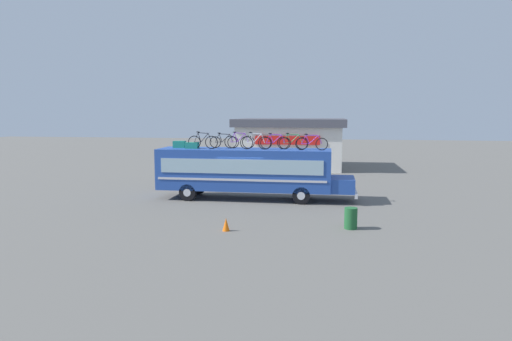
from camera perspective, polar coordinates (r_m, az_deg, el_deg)
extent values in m
plane|color=#605E59|center=(26.27, -1.47, -3.52)|extent=(120.00, 120.00, 0.00)
cube|color=#23479E|center=(26.00, -1.48, 0.19)|extent=(9.69, 2.35, 2.28)
cube|color=#23479E|center=(25.69, 10.64, -1.71)|extent=(1.27, 2.16, 0.78)
cube|color=#99B7C6|center=(24.81, -1.98, 0.48)|extent=(8.91, 0.04, 0.79)
cube|color=#99B7C6|center=(27.13, -1.03, 1.06)|extent=(8.91, 0.04, 0.79)
cube|color=silver|center=(24.90, -1.97, -1.18)|extent=(9.30, 0.03, 0.12)
cube|color=silver|center=(27.22, -1.02, -0.46)|extent=(9.30, 0.03, 0.12)
cube|color=silver|center=(25.80, 12.16, -2.77)|extent=(0.16, 2.23, 0.24)
cylinder|color=black|center=(24.78, 5.61, -3.10)|extent=(0.94, 0.28, 0.94)
cylinder|color=silver|center=(24.78, 5.61, -3.10)|extent=(0.42, 0.30, 0.42)
cylinder|color=black|center=(26.82, 5.88, -2.32)|extent=(0.94, 0.28, 0.94)
cylinder|color=silver|center=(26.82, 5.88, -2.32)|extent=(0.42, 0.30, 0.42)
cylinder|color=black|center=(25.91, -8.44, -2.69)|extent=(0.94, 0.28, 0.94)
cylinder|color=silver|center=(25.91, -8.44, -2.69)|extent=(0.42, 0.30, 0.42)
cylinder|color=black|center=(27.86, -7.17, -1.98)|extent=(0.94, 0.28, 0.94)
cylinder|color=silver|center=(27.86, -7.17, -1.98)|extent=(0.42, 0.30, 0.42)
cube|color=#1E7F66|center=(27.09, -9.45, 3.21)|extent=(0.69, 0.40, 0.39)
cube|color=#1E7F66|center=(26.45, -7.90, 3.09)|extent=(0.73, 0.44, 0.34)
torus|color=black|center=(26.22, -7.63, 3.49)|extent=(0.73, 0.04, 0.73)
torus|color=black|center=(25.96, -5.53, 3.49)|extent=(0.73, 0.04, 0.73)
cylinder|color=black|center=(26.12, -7.01, 4.10)|extent=(0.19, 0.04, 0.53)
cylinder|color=black|center=(26.04, -6.38, 4.06)|extent=(0.46, 0.04, 0.51)
cylinder|color=black|center=(26.05, -6.56, 4.63)|extent=(0.60, 0.04, 0.07)
cylinder|color=black|center=(26.17, -7.23, 3.51)|extent=(0.38, 0.03, 0.05)
cylinder|color=black|center=(26.17, -7.41, 4.08)|extent=(0.24, 0.03, 0.55)
cylinder|color=black|center=(25.96, -5.73, 4.04)|extent=(0.21, 0.03, 0.51)
cylinder|color=silver|center=(25.97, -5.93, 4.70)|extent=(0.03, 0.44, 0.03)
ellipsoid|color=black|center=(26.13, -7.19, 4.75)|extent=(0.20, 0.08, 0.06)
torus|color=black|center=(26.62, -5.06, 3.51)|extent=(0.67, 0.04, 0.67)
torus|color=black|center=(26.39, -2.85, 3.50)|extent=(0.67, 0.04, 0.67)
cylinder|color=black|center=(26.53, -4.40, 4.05)|extent=(0.20, 0.04, 0.47)
cylinder|color=black|center=(26.46, -3.74, 4.01)|extent=(0.48, 0.04, 0.46)
cylinder|color=black|center=(26.47, -3.92, 4.51)|extent=(0.63, 0.04, 0.07)
cylinder|color=black|center=(26.57, -4.64, 3.53)|extent=(0.40, 0.03, 0.05)
cylinder|color=black|center=(26.58, -4.82, 4.03)|extent=(0.26, 0.03, 0.50)
cylinder|color=black|center=(26.40, -3.05, 3.99)|extent=(0.22, 0.03, 0.46)
cylinder|color=silver|center=(26.40, -3.26, 4.59)|extent=(0.03, 0.44, 0.03)
ellipsoid|color=black|center=(26.54, -4.58, 4.63)|extent=(0.20, 0.08, 0.06)
torus|color=black|center=(26.27, -3.16, 3.54)|extent=(0.72, 0.04, 0.72)
torus|color=black|center=(26.07, -0.95, 3.52)|extent=(0.72, 0.04, 0.72)
cylinder|color=purple|center=(26.19, -2.50, 4.13)|extent=(0.20, 0.04, 0.52)
cylinder|color=purple|center=(26.13, -1.84, 4.09)|extent=(0.48, 0.04, 0.50)
cylinder|color=purple|center=(26.14, -2.02, 4.64)|extent=(0.62, 0.04, 0.07)
cylinder|color=purple|center=(26.23, -2.74, 3.56)|extent=(0.39, 0.03, 0.05)
cylinder|color=purple|center=(26.23, -2.92, 4.11)|extent=(0.25, 0.03, 0.54)
cylinder|color=purple|center=(26.08, -1.15, 4.06)|extent=(0.21, 0.03, 0.50)
cylinder|color=silver|center=(26.08, -1.36, 4.71)|extent=(0.03, 0.44, 0.03)
ellipsoid|color=black|center=(26.19, -2.68, 4.77)|extent=(0.20, 0.08, 0.06)
torus|color=black|center=(25.59, -1.17, 3.45)|extent=(0.73, 0.04, 0.73)
torus|color=black|center=(25.44, 1.08, 3.43)|extent=(0.73, 0.04, 0.73)
cylinder|color=white|center=(25.53, -0.50, 4.06)|extent=(0.20, 0.04, 0.52)
cylinder|color=white|center=(25.48, 0.18, 4.02)|extent=(0.47, 0.04, 0.50)
cylinder|color=white|center=(25.48, 0.00, 4.59)|extent=(0.61, 0.04, 0.07)
cylinder|color=white|center=(25.56, -0.75, 3.47)|extent=(0.39, 0.03, 0.05)
cylinder|color=white|center=(25.56, -0.93, 4.04)|extent=(0.25, 0.03, 0.54)
cylinder|color=white|center=(25.43, 0.88, 3.99)|extent=(0.21, 0.03, 0.51)
cylinder|color=silver|center=(25.43, 0.67, 4.66)|extent=(0.03, 0.44, 0.03)
ellipsoid|color=black|center=(25.53, -0.68, 4.72)|extent=(0.20, 0.08, 0.06)
torus|color=black|center=(25.78, 1.26, 3.42)|extent=(0.67, 0.04, 0.67)
torus|color=black|center=(25.67, 3.57, 3.39)|extent=(0.67, 0.04, 0.67)
cylinder|color=purple|center=(25.73, 1.95, 3.98)|extent=(0.20, 0.04, 0.48)
cylinder|color=purple|center=(25.69, 2.65, 3.94)|extent=(0.48, 0.04, 0.46)
cylinder|color=purple|center=(25.69, 2.47, 4.46)|extent=(0.63, 0.04, 0.07)
cylinder|color=purple|center=(25.76, 1.70, 3.44)|extent=(0.40, 0.03, 0.05)
cylinder|color=purple|center=(25.75, 1.51, 3.96)|extent=(0.26, 0.03, 0.50)
cylinder|color=purple|center=(25.66, 3.37, 3.90)|extent=(0.22, 0.03, 0.47)
cylinder|color=silver|center=(25.66, 3.16, 4.53)|extent=(0.03, 0.44, 0.03)
ellipsoid|color=black|center=(25.73, 1.77, 4.59)|extent=(0.20, 0.08, 0.06)
torus|color=black|center=(25.70, 3.39, 3.42)|extent=(0.69, 0.04, 0.69)
torus|color=black|center=(25.62, 5.75, 3.38)|extent=(0.69, 0.04, 0.69)
cylinder|color=green|center=(25.66, 4.10, 3.99)|extent=(0.20, 0.04, 0.49)
cylinder|color=green|center=(25.63, 4.81, 3.94)|extent=(0.49, 0.04, 0.47)
cylinder|color=green|center=(25.63, 4.63, 4.48)|extent=(0.63, 0.04, 0.07)
cylinder|color=green|center=(25.68, 3.84, 3.43)|extent=(0.40, 0.03, 0.05)
cylinder|color=green|center=(25.67, 3.66, 3.97)|extent=(0.26, 0.03, 0.51)
cylinder|color=green|center=(25.61, 5.54, 3.91)|extent=(0.22, 0.03, 0.48)
cylinder|color=silver|center=(25.60, 5.33, 4.54)|extent=(0.03, 0.44, 0.03)
ellipsoid|color=black|center=(25.65, 3.92, 4.61)|extent=(0.20, 0.08, 0.06)
torus|color=black|center=(25.19, 5.64, 3.30)|extent=(0.67, 0.04, 0.67)
torus|color=black|center=(25.15, 8.14, 3.26)|extent=(0.67, 0.04, 0.67)
cylinder|color=purple|center=(25.16, 6.40, 3.86)|extent=(0.21, 0.04, 0.48)
cylinder|color=purple|center=(25.15, 7.15, 3.81)|extent=(0.51, 0.04, 0.46)
cylinder|color=purple|center=(25.14, 6.95, 4.35)|extent=(0.66, 0.04, 0.07)
cylinder|color=purple|center=(25.18, 6.12, 3.32)|extent=(0.42, 0.03, 0.05)
cylinder|color=purple|center=(25.17, 5.92, 3.85)|extent=(0.27, 0.03, 0.50)
cylinder|color=purple|center=(25.14, 7.92, 3.78)|extent=(0.23, 0.03, 0.47)
cylinder|color=silver|center=(25.13, 7.71, 4.41)|extent=(0.03, 0.44, 0.03)
ellipsoid|color=black|center=(25.15, 6.21, 4.49)|extent=(0.20, 0.08, 0.06)
cube|color=silver|center=(41.48, 4.35, 2.95)|extent=(8.82, 7.41, 3.66)
cube|color=#4C4C56|center=(41.37, 4.38, 5.95)|extent=(9.52, 8.00, 0.67)
cube|color=red|center=(37.64, 3.89, 3.76)|extent=(5.29, 0.16, 0.70)
cylinder|color=#1E592D|center=(19.94, 11.64, -5.80)|extent=(0.54, 0.54, 0.90)
cone|color=orange|center=(19.26, -3.73, -6.67)|extent=(0.30, 0.30, 0.55)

